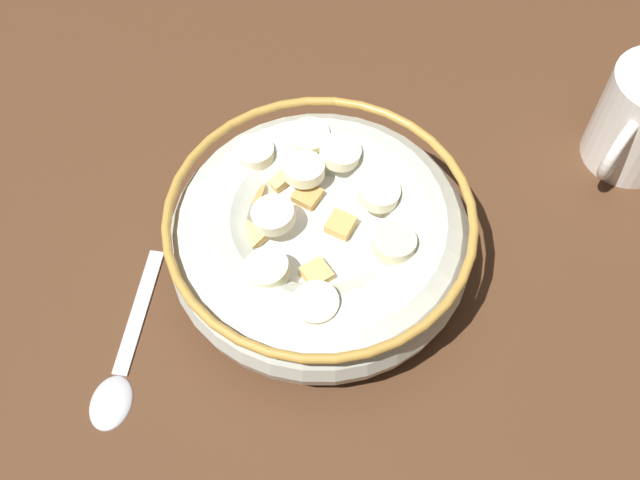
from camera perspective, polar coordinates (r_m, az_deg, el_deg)
name	(u,v)px	position (r cm, az deg, el deg)	size (l,w,h in cm)	color
ground_plane	(320,270)	(52.40, 0.00, -2.30)	(119.18, 119.18, 2.00)	#472B19
cereal_bowl	(320,237)	(48.69, -0.02, 0.24)	(19.67, 19.67, 6.75)	beige
spoon	(119,371)	(49.34, -15.01, -9.63)	(11.83, 8.13, 0.80)	#B7B7BC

